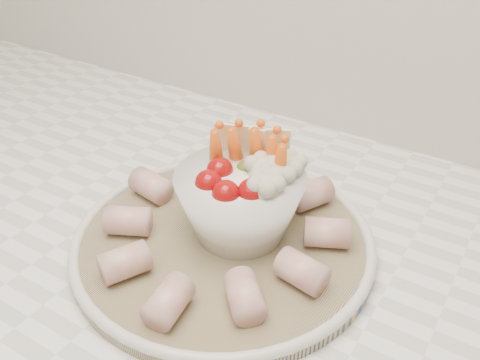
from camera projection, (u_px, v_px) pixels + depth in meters
The scene contains 3 objects.
serving_platter at pixel (223, 241), 0.60m from camera, with size 0.34×0.34×0.02m.
veggie_bowl at pixel (243, 198), 0.58m from camera, with size 0.14×0.14×0.12m.
cured_meat_rolls at pixel (223, 226), 0.58m from camera, with size 0.28×0.28×0.03m.
Camera 1 is at (0.13, 1.05, 1.32)m, focal length 40.00 mm.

